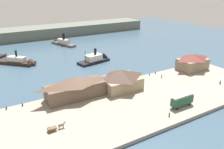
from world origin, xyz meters
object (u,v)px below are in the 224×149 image
at_px(mooring_post_center_east, 6,108).
at_px(mooring_post_east, 22,105).
at_px(street_tram, 182,100).
at_px(ferry_approaching_west, 61,43).
at_px(pedestrian_near_east_shed, 220,82).
at_px(ferry_mid_harbor, 97,59).
at_px(pedestrian_walking_west, 169,115).
at_px(ferry_moored_west, 21,62).
at_px(horse_cart, 56,127).
at_px(ferry_shed_central_terminal, 193,62).
at_px(mooring_post_center_west, 149,74).
at_px(mooring_post_west, 155,73).
at_px(pedestrian_standing_center, 162,76).
at_px(ferry_shed_customs_shed, 121,79).
at_px(ferry_shed_east_terminal, 75,87).

bearing_deg(mooring_post_center_east, mooring_post_east, -4.52).
height_order(street_tram, mooring_post_east, street_tram).
relative_size(street_tram, ferry_approaching_west, 0.37).
bearing_deg(pedestrian_near_east_shed, ferry_mid_harbor, 116.92).
distance_m(pedestrian_walking_west, mooring_post_center_east, 53.62).
relative_size(mooring_post_east, ferry_moored_west, 0.05).
xyz_separation_m(horse_cart, ferry_moored_west, (2.74, 69.39, -0.80)).
bearing_deg(ferry_shed_central_terminal, ferry_approaching_west, 113.79).
distance_m(horse_cart, mooring_post_center_west, 53.71).
bearing_deg(ferry_shed_central_terminal, ferry_moored_west, 142.58).
height_order(ferry_shed_central_terminal, pedestrian_walking_west, ferry_shed_central_terminal).
bearing_deg(ferry_shed_central_terminal, mooring_post_west, 167.79).
bearing_deg(mooring_post_center_west, ferry_approaching_west, 100.04).
xyz_separation_m(ferry_moored_west, ferry_approaching_west, (32.90, 31.51, 0.21)).
xyz_separation_m(pedestrian_walking_west, mooring_post_center_west, (17.04, 30.71, -0.24)).
distance_m(pedestrian_standing_center, ferry_approaching_west, 88.18).
height_order(ferry_shed_central_terminal, horse_cart, ferry_shed_central_terminal).
xyz_separation_m(mooring_post_center_west, mooring_post_west, (3.65, 0.12, 0.00)).
bearing_deg(mooring_post_west, ferry_shed_customs_shed, -166.80).
height_order(pedestrian_standing_center, pedestrian_near_east_shed, pedestrian_near_east_shed).
relative_size(ferry_shed_east_terminal, street_tram, 2.51).
bearing_deg(horse_cart, mooring_post_east, 106.40).
bearing_deg(mooring_post_east, mooring_post_center_west, 0.16).
height_order(ferry_shed_east_terminal, mooring_post_center_west, ferry_shed_east_terminal).
xyz_separation_m(street_tram, pedestrian_standing_center, (11.67, 22.92, -1.64)).
distance_m(horse_cart, pedestrian_walking_west, 34.86).
xyz_separation_m(pedestrian_standing_center, pedestrian_walking_west, (-19.93, -25.65, -0.11)).
bearing_deg(ferry_shed_central_terminal, pedestrian_near_east_shed, -102.59).
bearing_deg(ferry_shed_customs_shed, street_tram, -65.94).
bearing_deg(ferry_shed_central_terminal, ferry_mid_harbor, 131.02).
height_order(ferry_shed_east_terminal, ferry_shed_customs_shed, ferry_shed_customs_shed).
relative_size(mooring_post_east, ferry_mid_harbor, 0.04).
xyz_separation_m(horse_cart, ferry_mid_harbor, (40.40, 53.24, -0.66)).
height_order(ferry_shed_east_terminal, horse_cart, ferry_shed_east_terminal).
xyz_separation_m(pedestrian_standing_center, mooring_post_west, (0.76, 5.18, -0.34)).
bearing_deg(horse_cart, ferry_mid_harbor, 52.80).
distance_m(ferry_shed_customs_shed, ferry_approaching_west, 86.79).
xyz_separation_m(mooring_post_east, ferry_approaching_west, (41.33, 81.56, -0.12)).
bearing_deg(street_tram, ferry_moored_west, 116.33).
relative_size(pedestrian_walking_west, ferry_mid_harbor, 0.07).
bearing_deg(mooring_post_east, horse_cart, -73.60).
xyz_separation_m(mooring_post_center_west, mooring_post_east, (-55.74, -0.15, 0.00)).
distance_m(pedestrian_walking_west, ferry_mid_harbor, 64.87).
relative_size(ferry_shed_east_terminal, mooring_post_center_west, 24.27).
xyz_separation_m(mooring_post_west, ferry_approaching_west, (-18.06, 81.29, -0.12)).
height_order(pedestrian_standing_center, mooring_post_west, pedestrian_standing_center).
distance_m(pedestrian_walking_west, ferry_approaching_west, 112.15).
bearing_deg(ferry_moored_west, mooring_post_center_east, -105.21).
height_order(ferry_shed_east_terminal, pedestrian_standing_center, ferry_shed_east_terminal).
xyz_separation_m(ferry_shed_central_terminal, pedestrian_standing_center, (-20.41, -0.92, -3.17)).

